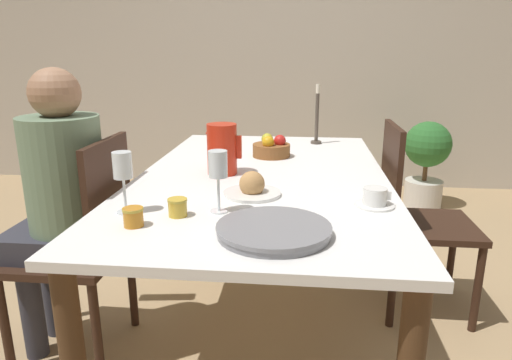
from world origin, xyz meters
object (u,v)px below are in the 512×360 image
at_px(fruit_bowl, 271,148).
at_px(candlestick_tall, 317,121).
at_px(potted_plant, 426,159).
at_px(jam_jar_amber, 178,206).
at_px(red_pitcher, 222,149).
at_px(bread_plate, 252,188).
at_px(wine_glass_juice, 218,168).
at_px(serving_tray, 274,230).
at_px(jam_jar_red, 133,216).
at_px(wine_glass_water, 123,168).
at_px(chair_person_side, 84,244).
at_px(chair_opposite, 414,215).
at_px(teacup_near_person, 375,198).
at_px(person_seated, 59,192).

height_order(fruit_bowl, candlestick_tall, candlestick_tall).
bearing_deg(potted_plant, jam_jar_amber, -120.30).
relative_size(red_pitcher, bread_plate, 1.01).
bearing_deg(wine_glass_juice, red_pitcher, 98.58).
xyz_separation_m(serving_tray, jam_jar_red, (-0.42, 0.03, 0.02)).
relative_size(wine_glass_water, potted_plant, 0.29).
bearing_deg(jam_jar_amber, chair_person_side, 148.71).
bearing_deg(potted_plant, bread_plate, -118.91).
distance_m(chair_opposite, jam_jar_amber, 1.24).
bearing_deg(serving_tray, chair_opposite, 55.78).
relative_size(chair_opposite, bread_plate, 4.34).
bearing_deg(bread_plate, jam_jar_red, -133.06).
bearing_deg(red_pitcher, chair_opposite, 16.02).
bearing_deg(serving_tray, chair_person_side, 152.33).
bearing_deg(jam_jar_amber, fruit_bowl, 74.93).
bearing_deg(potted_plant, teacup_near_person, -108.76).
distance_m(chair_opposite, teacup_near_person, 0.73).
distance_m(wine_glass_juice, fruit_bowl, 0.84).
height_order(chair_opposite, serving_tray, chair_opposite).
height_order(red_pitcher, serving_tray, red_pitcher).
distance_m(person_seated, wine_glass_juice, 0.76).
bearing_deg(fruit_bowl, wine_glass_juice, -97.82).
height_order(chair_person_side, fruit_bowl, chair_person_side).
relative_size(chair_person_side, candlestick_tall, 2.77).
relative_size(wine_glass_juice, candlestick_tall, 0.62).
bearing_deg(candlestick_tall, wine_glass_water, -117.76).
xyz_separation_m(bread_plate, candlestick_tall, (0.25, 0.98, 0.10)).
relative_size(serving_tray, jam_jar_amber, 5.30).
height_order(chair_person_side, teacup_near_person, chair_person_side).
relative_size(teacup_near_person, potted_plant, 0.19).
bearing_deg(wine_glass_juice, candlestick_tall, 73.84).
bearing_deg(jam_jar_red, red_pitcher, 75.70).
relative_size(chair_opposite, candlestick_tall, 2.77).
height_order(chair_opposite, teacup_near_person, chair_opposite).
height_order(chair_opposite, wine_glass_water, wine_glass_water).
bearing_deg(person_seated, potted_plant, -43.49).
xyz_separation_m(red_pitcher, jam_jar_red, (-0.16, -0.62, -0.08)).
bearing_deg(wine_glass_juice, chair_opposite, 42.10).
bearing_deg(wine_glass_water, serving_tray, -15.68).
distance_m(chair_opposite, bread_plate, 0.93).
bearing_deg(fruit_bowl, serving_tray, -85.58).
distance_m(red_pitcher, serving_tray, 0.70).
height_order(teacup_near_person, jam_jar_red, teacup_near_person).
height_order(chair_opposite, red_pitcher, red_pitcher).
distance_m(jam_jar_red, potted_plant, 2.90).
bearing_deg(bread_plate, red_pitcher, 119.15).
bearing_deg(person_seated, red_pitcher, -70.66).
xyz_separation_m(person_seated, red_pitcher, (0.62, 0.22, 0.14)).
height_order(red_pitcher, candlestick_tall, candlestick_tall).
height_order(jam_jar_amber, candlestick_tall, candlestick_tall).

